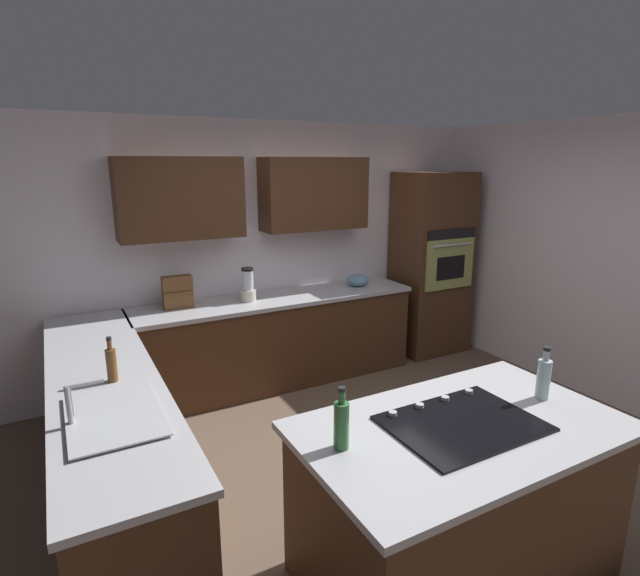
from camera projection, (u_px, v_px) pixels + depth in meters
ground_plane at (385, 464)px, 3.74m from camera, size 14.00×14.00×0.00m
wall_back at (266, 237)px, 5.09m from camera, size 6.00×0.44×2.60m
wall_left at (578, 258)px, 4.81m from camera, size 0.10×4.00×2.60m
lower_cabinets_back at (278, 342)px, 5.05m from camera, size 2.80×0.60×0.86m
countertop_back at (277, 299)px, 4.94m from camera, size 2.84×0.64×0.04m
lower_cabinets_side at (110, 441)px, 3.26m from camera, size 0.60×2.90×0.86m
countertop_side at (102, 377)px, 3.15m from camera, size 0.64×2.94×0.04m
island_base at (456, 504)px, 2.65m from camera, size 1.61×0.91×0.86m
island_top at (462, 428)px, 2.54m from camera, size 1.69×0.99×0.04m
wall_oven at (431, 264)px, 5.80m from camera, size 0.80×0.66×2.09m
sink_unit at (112, 415)px, 2.60m from camera, size 0.46×0.70×0.23m
cooktop at (462, 423)px, 2.54m from camera, size 0.76×0.56×0.03m
blender at (248, 287)px, 4.77m from camera, size 0.15×0.15×0.32m
mixing_bowl at (358, 280)px, 5.37m from camera, size 0.24×0.24×0.13m
spice_rack at (178, 292)px, 4.53m from camera, size 0.27×0.11×0.30m
dish_soap_bottle at (111, 364)px, 3.02m from camera, size 0.06×0.06×0.28m
oil_bottle at (341, 424)px, 2.30m from camera, size 0.07×0.07×0.31m
second_bottle at (544, 378)px, 2.79m from camera, size 0.07×0.07×0.31m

